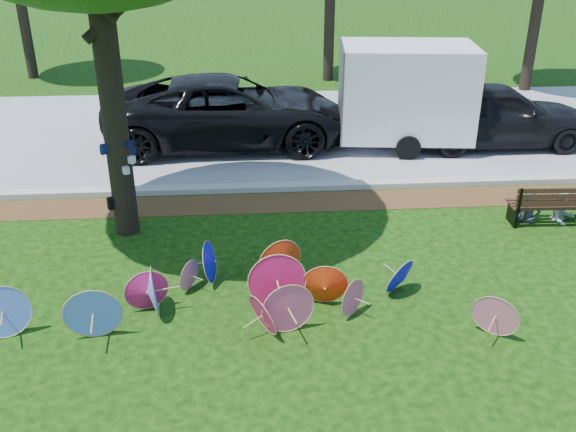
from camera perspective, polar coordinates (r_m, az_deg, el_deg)
name	(u,v)px	position (r m, az deg, el deg)	size (l,w,h in m)	color
ground	(264,333)	(9.46, -2.19, -10.32)	(90.00, 90.00, 0.00)	black
mulch_strip	(255,203)	(13.36, -2.91, 1.13)	(90.00, 1.00, 0.01)	#472D16
curb	(255,188)	(13.98, -2.99, 2.53)	(90.00, 0.30, 0.12)	#B7B5AD
street	(251,130)	(17.88, -3.32, 7.62)	(90.00, 8.00, 0.01)	gray
parasol_pile	(235,291)	(9.70, -4.70, -6.66)	(7.77, 2.44, 0.92)	pink
black_van	(229,111)	(16.60, -5.25, 9.24)	(2.89, 6.27, 1.74)	black
dark_pickup	(495,114)	(17.30, 17.93, 8.61)	(1.94, 4.82, 1.64)	black
cargo_trailer	(406,91)	(16.55, 10.48, 10.88)	(3.22, 2.04, 2.86)	white
park_bench	(549,203)	(13.39, 22.19, 1.10)	(1.57, 0.60, 0.82)	black
person_left	(532,193)	(13.20, 20.88, 1.95)	(0.45, 0.29, 1.23)	#363C4A
person_right	(567,193)	(13.52, 23.55, 1.88)	(0.57, 0.44, 1.16)	silver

